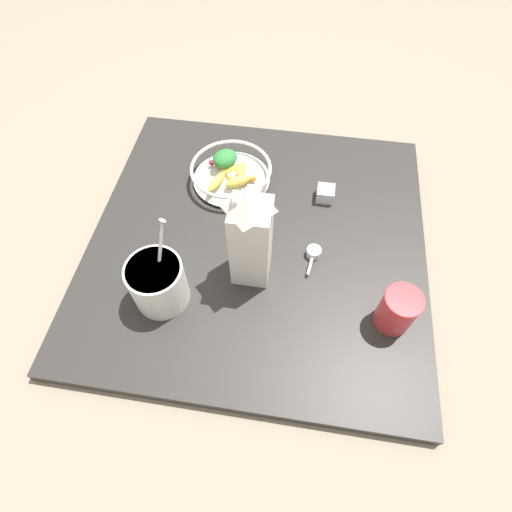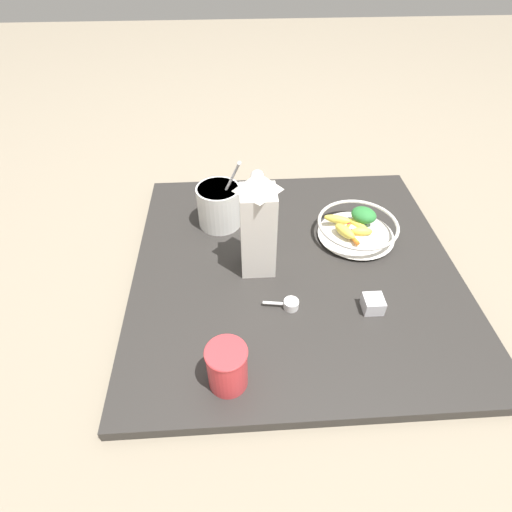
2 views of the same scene
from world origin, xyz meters
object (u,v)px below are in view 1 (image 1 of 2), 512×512
Objects in this scene: fruit_bowl at (231,172)px; spice_jar at (325,194)px; yogurt_tub at (158,282)px; drinking_cup at (398,310)px; milk_carton at (249,236)px.

fruit_bowl is 0.29m from spice_jar.
yogurt_tub is 0.56m from drinking_cup.
yogurt_tub is at bearing -12.96° from fruit_bowl.
milk_carton is at bearing 117.89° from yogurt_tub.
milk_carton is 1.30× the size of yogurt_tub.
yogurt_tub reaches higher than drinking_cup.
spice_jar is at bearing 84.56° from fruit_bowl.
yogurt_tub is at bearing -62.11° from milk_carton.
spice_jar is (-0.28, 0.18, -0.13)m from milk_carton.
drinking_cup is 0.41m from spice_jar.
fruit_bowl is 0.61m from drinking_cup.
fruit_bowl is 0.34m from milk_carton.
spice_jar is (-0.39, 0.38, -0.06)m from yogurt_tub.
fruit_bowl is at bearing -130.29° from drinking_cup.
yogurt_tub is 4.64× the size of spice_jar.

